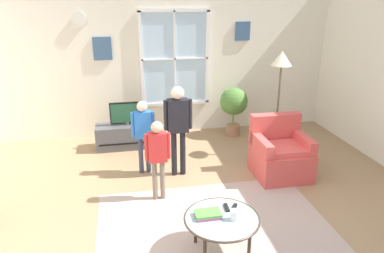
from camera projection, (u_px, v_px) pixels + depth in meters
The scene contains 16 objects.
ground_plane at pixel (199, 218), 4.35m from camera, with size 6.87×6.52×0.02m, color #9E7A56.
back_wall at pixel (165, 56), 6.62m from camera, with size 6.27×0.17×2.94m.
area_rug at pixel (214, 226), 4.17m from camera, with size 2.68×1.88×0.01m, color tan.
tv_stand at pixel (128, 136), 6.29m from camera, with size 1.09×0.43×0.42m.
television at pixel (127, 113), 6.14m from camera, with size 0.56×0.08×0.40m.
armchair at pixel (280, 154), 5.27m from camera, with size 0.76×0.74×0.87m.
coffee_table at pixel (222, 220), 3.59m from camera, with size 0.77×0.77×0.44m.
book_stack at pixel (208, 214), 3.60m from camera, with size 0.26×0.18×0.05m.
cup at pixel (234, 215), 3.53m from camera, with size 0.08×0.08×0.11m, color white.
remote_near_books at pixel (227, 208), 3.73m from camera, with size 0.04×0.14×0.02m, color black.
remote_near_cup at pixel (234, 207), 3.74m from camera, with size 0.04×0.14×0.02m, color black.
person_blue_shirt at pixel (143, 129), 5.20m from camera, with size 0.34×0.15×1.12m.
person_black_shirt at pixel (178, 121), 5.09m from camera, with size 0.41×0.18×1.35m.
person_red_shirt at pixel (158, 152), 4.51m from camera, with size 0.32×0.15×1.08m.
potted_plant_by_window at pixel (234, 104), 6.68m from camera, with size 0.51×0.51×0.93m.
floor_lamp at pixel (281, 69), 5.59m from camera, with size 0.32×0.32×1.72m.
Camera 1 is at (-0.79, -3.61, 2.53)m, focal length 33.52 mm.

